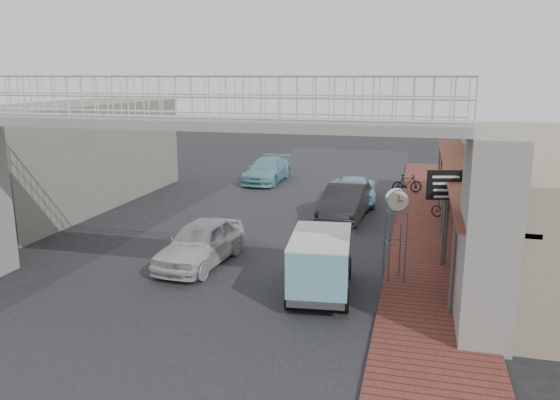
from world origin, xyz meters
The scene contains 15 objects.
ground centered at (0.00, 0.00, 0.00)m, with size 120.00×120.00×0.00m, color black.
road_strip centered at (0.00, 0.00, 0.01)m, with size 10.00×60.00×0.01m, color black.
sidewalk centered at (6.50, 3.00, 0.05)m, with size 3.00×40.00×0.10m, color brown.
shophouse_row centered at (10.97, 4.00, 2.01)m, with size 7.20×18.00×4.00m.
footbridge centered at (0.00, -4.00, 3.18)m, with size 16.40×2.40×6.34m.
building_far_left centered at (-11.00, 6.00, 2.50)m, with size 5.00×14.00×5.00m, color gray.
white_hatchback centered at (-1.22, -0.87, 0.75)m, with size 1.78×4.42×1.51m, color silver.
dark_sedan centered at (2.76, 6.37, 0.79)m, with size 1.68×4.81×1.59m, color black.
angkot_curb centered at (2.67, 10.11, 0.65)m, with size 2.17×4.71×1.31m, color #75BFCC.
angkot_far centered at (-3.06, 13.98, 0.72)m, with size 2.03×4.99×1.45m, color #69A6B6.
angkot_van centered at (3.24, -2.44, 1.18)m, with size 2.09×3.94×1.86m.
motorcycle_near centered at (7.27, 7.24, 0.51)m, with size 0.55×1.58×0.83m, color black.
motorcycle_far centered at (5.30, 12.43, 0.60)m, with size 0.47×1.65×0.99m, color black.
street_clock centered at (5.30, -0.89, 2.50)m, with size 0.75×0.71×2.89m.
arrow_sign centered at (7.60, 1.01, 2.81)m, with size 2.02×1.34×3.36m.
Camera 1 is at (5.90, -17.50, 6.35)m, focal length 35.00 mm.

